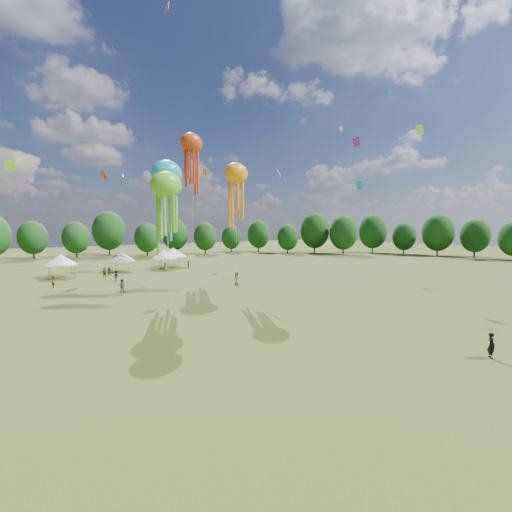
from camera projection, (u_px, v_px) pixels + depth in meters
ground at (380, 376)px, 19.86m from camera, size 300.00×300.00×0.00m
observer_main at (491, 345)px, 22.53m from camera, size 0.75×0.75×1.76m
spectator_near at (122, 286)px, 44.67m from camera, size 1.12×1.05×1.83m
spectators_far at (144, 273)px, 57.87m from camera, size 25.72×23.82×1.93m
festival_tents at (117, 256)px, 64.68m from camera, size 37.56×9.04×4.16m
show_kites at (123, 157)px, 46.93m from camera, size 35.23×26.65×27.21m
small_kites at (150, 100)px, 53.03m from camera, size 71.18×56.85×43.25m
treeline at (101, 238)px, 68.15m from camera, size 201.57×95.24×13.43m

